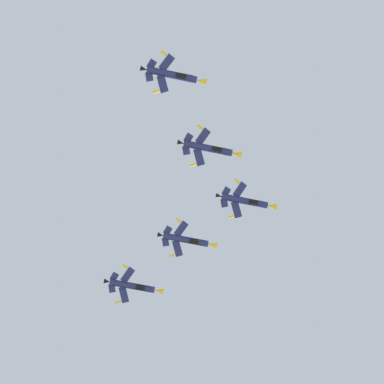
{
  "coord_description": "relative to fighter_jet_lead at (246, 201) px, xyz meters",
  "views": [
    {
      "loc": [
        -0.69,
        -1.66,
        1.41
      ],
      "look_at": [
        9.61,
        50.65,
        143.95
      ],
      "focal_mm": 56.29,
      "sensor_mm": 36.0,
      "label": 1
    }
  ],
  "objects": [
    {
      "name": "fighter_jet_left_outer",
      "position": [
        -24.44,
        27.96,
        -3.73
      ],
      "size": [
        15.91,
        9.6,
        5.32
      ],
      "rotation": [
        0.0,
        -0.49,
        4.72
      ],
      "color": "navy"
    },
    {
      "name": "fighter_jet_right_outer",
      "position": [
        -24.25,
        -28.41,
        -1.5
      ],
      "size": [
        15.91,
        9.77,
        5.2
      ],
      "rotation": [
        0.0,
        -0.45,
        4.72
      ],
      "color": "navy"
    },
    {
      "name": "fighter_jet_left_wing",
      "position": [
        -12.82,
        13.61,
        -0.23
      ],
      "size": [
        15.91,
        9.93,
        5.07
      ],
      "rotation": [
        0.0,
        -0.41,
        4.72
      ],
      "color": "navy"
    },
    {
      "name": "fighter_jet_lead",
      "position": [
        0.0,
        0.0,
        0.0
      ],
      "size": [
        15.91,
        9.52,
        5.37
      ],
      "rotation": [
        0.0,
        -0.51,
        4.72
      ],
      "color": "navy"
    },
    {
      "name": "fighter_jet_right_wing",
      "position": [
        -12.41,
        -12.95,
        -3.37
      ],
      "size": [
        15.91,
        9.7,
        5.25
      ],
      "rotation": [
        0.0,
        -0.47,
        4.72
      ],
      "color": "navy"
    }
  ]
}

